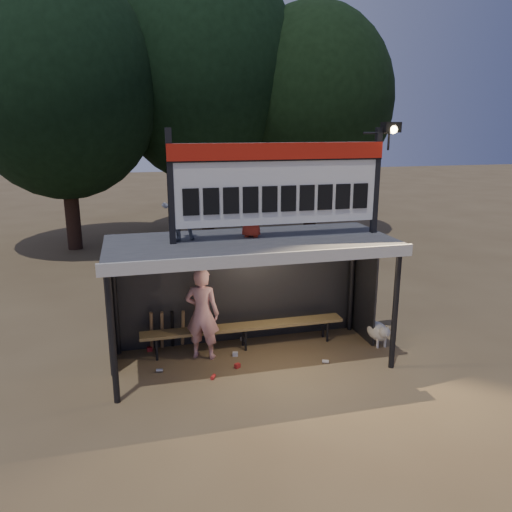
{
  "coord_description": "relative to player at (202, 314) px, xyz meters",
  "views": [
    {
      "loc": [
        -2.0,
        -8.29,
        4.25
      ],
      "look_at": [
        0.2,
        0.4,
        1.9
      ],
      "focal_mm": 35.0,
      "sensor_mm": 36.0,
      "label": 1
    }
  ],
  "objects": [
    {
      "name": "litter",
      "position": [
        0.34,
        -0.24,
        -0.84
      ],
      "size": [
        3.24,
        1.52,
        0.08
      ],
      "color": "#B01E22",
      "rests_on": "ground"
    },
    {
      "name": "dog",
      "position": [
        3.47,
        -0.3,
        -0.6
      ],
      "size": [
        0.36,
        0.81,
        0.49
      ],
      "color": "#EDE5CD",
      "rests_on": "ground"
    },
    {
      "name": "ground",
      "position": [
        0.84,
        -0.35,
        -0.88
      ],
      "size": [
        80.0,
        80.0,
        0.0
      ],
      "primitive_type": "plane",
      "color": "brown",
      "rests_on": "ground"
    },
    {
      "name": "tree_right",
      "position": [
        5.84,
        10.15,
        4.31
      ],
      "size": [
        6.08,
        6.08,
        8.72
      ],
      "color": "black",
      "rests_on": "ground"
    },
    {
      "name": "child_a",
      "position": [
        -0.38,
        -0.1,
        2.02
      ],
      "size": [
        0.65,
        0.55,
        1.15
      ],
      "primitive_type": "imported",
      "rotation": [
        0.0,
        0.0,
        3.37
      ],
      "color": "slate",
      "rests_on": "dugout_shelter"
    },
    {
      "name": "child_b",
      "position": [
        0.9,
        -0.16,
        1.89
      ],
      "size": [
        0.51,
        0.43,
        0.9
      ],
      "primitive_type": "imported",
      "rotation": [
        0.0,
        0.0,
        2.75
      ],
      "color": "#A82A19",
      "rests_on": "dugout_shelter"
    },
    {
      "name": "bench",
      "position": [
        0.84,
        0.2,
        -0.44
      ],
      "size": [
        4.0,
        0.35,
        0.48
      ],
      "color": "olive",
      "rests_on": "ground"
    },
    {
      "name": "player",
      "position": [
        0.0,
        0.0,
        0.0
      ],
      "size": [
        0.76,
        0.64,
        1.75
      ],
      "primitive_type": "imported",
      "rotation": [
        0.0,
        0.0,
        2.72
      ],
      "color": "white",
      "rests_on": "ground"
    },
    {
      "name": "tree_mid",
      "position": [
        1.84,
        11.15,
        5.29
      ],
      "size": [
        7.22,
        7.22,
        10.36
      ],
      "color": "#2E2014",
      "rests_on": "ground"
    },
    {
      "name": "bats",
      "position": [
        -0.63,
        0.47,
        -0.45
      ],
      "size": [
        0.68,
        0.35,
        0.84
      ],
      "color": "olive",
      "rests_on": "ground"
    },
    {
      "name": "scoreboard_assembly",
      "position": [
        1.4,
        -0.36,
        2.45
      ],
      "size": [
        4.1,
        0.27,
        1.99
      ],
      "color": "black",
      "rests_on": "dugout_shelter"
    },
    {
      "name": "dugout_shelter",
      "position": [
        0.84,
        -0.11,
        0.97
      ],
      "size": [
        5.1,
        2.08,
        2.32
      ],
      "color": "#3A3A3D",
      "rests_on": "ground"
    },
    {
      "name": "tree_left",
      "position": [
        -3.16,
        9.65,
        4.64
      ],
      "size": [
        6.46,
        6.46,
        9.27
      ],
      "color": "#321E16",
      "rests_on": "ground"
    }
  ]
}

